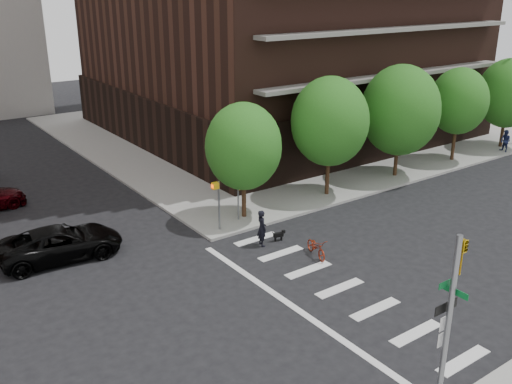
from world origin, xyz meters
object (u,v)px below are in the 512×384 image
(traffic_signal, at_px, (445,352))
(scooter, at_px, (316,247))
(pedestrian_far, at_px, (505,141))
(parked_car_black, at_px, (61,243))
(dog_walker, at_px, (262,228))

(traffic_signal, bearing_deg, scooter, 65.79)
(pedestrian_far, bearing_deg, traffic_signal, -51.87)
(traffic_signal, distance_m, scooter, 11.55)
(scooter, xyz_separation_m, pedestrian_far, (22.71, 4.66, 0.51))
(parked_car_black, distance_m, pedestrian_far, 32.45)
(dog_walker, relative_size, pedestrian_far, 1.11)
(parked_car_black, height_order, scooter, parked_car_black)
(parked_car_black, xyz_separation_m, pedestrian_far, (32.38, -2.04, 0.20))
(scooter, height_order, pedestrian_far, pedestrian_far)
(traffic_signal, bearing_deg, parked_car_black, 106.46)
(traffic_signal, relative_size, parked_car_black, 1.09)
(scooter, relative_size, dog_walker, 0.96)
(scooter, relative_size, pedestrian_far, 1.08)
(traffic_signal, bearing_deg, dog_walker, 75.57)
(dog_walker, xyz_separation_m, pedestrian_far, (24.07, 2.24, 0.06))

